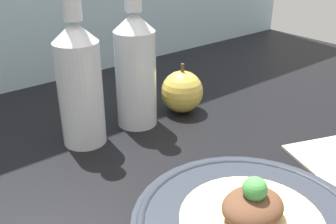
% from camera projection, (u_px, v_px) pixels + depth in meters
% --- Properties ---
extents(ground_plane, '(1.80, 1.10, 0.04)m').
position_uv_depth(ground_plane, '(170.00, 203.00, 0.57)').
color(ground_plane, black).
extents(plated_food, '(0.18, 0.18, 0.06)m').
position_uv_depth(plated_food, '(252.00, 210.00, 0.48)').
color(plated_food, '#D6BC7F').
rests_on(plated_food, plate).
extents(cider_bottle_left, '(0.07, 0.07, 0.29)m').
position_uv_depth(cider_bottle_left, '(79.00, 80.00, 0.65)').
color(cider_bottle_left, silver).
rests_on(cider_bottle_left, ground_plane).
extents(cider_bottle_right, '(0.07, 0.07, 0.29)m').
position_uv_depth(cider_bottle_right, '(135.00, 66.00, 0.71)').
color(cider_bottle_right, silver).
rests_on(cider_bottle_right, ground_plane).
extents(apple, '(0.09, 0.09, 0.10)m').
position_uv_depth(apple, '(182.00, 92.00, 0.79)').
color(apple, gold).
rests_on(apple, ground_plane).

